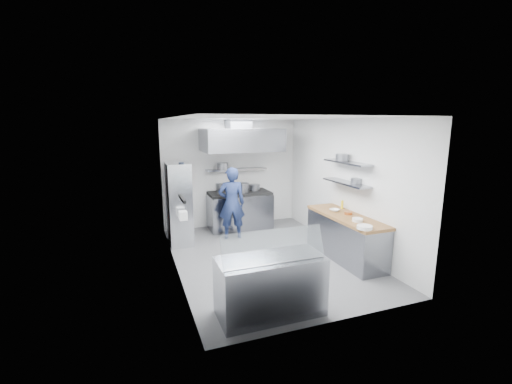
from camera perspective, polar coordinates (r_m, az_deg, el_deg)
name	(u,v)px	position (r m, az deg, el deg)	size (l,w,h in m)	color
floor	(266,257)	(7.17, 1.69, -10.74)	(5.00, 5.00, 0.00)	#4C4C4E
ceiling	(267,118)	(6.64, 1.83, 12.24)	(5.00, 5.00, 0.00)	silver
wall_back	(231,173)	(9.10, -4.14, 3.14)	(3.60, 0.02, 2.80)	white
wall_front	(338,225)	(4.61, 13.49, -5.32)	(3.60, 0.02, 2.80)	white
wall_left	(174,197)	(6.33, -13.54, -0.79)	(5.00, 0.02, 2.80)	white
wall_right	(344,185)	(7.62, 14.42, 1.19)	(5.00, 0.02, 2.80)	white
gas_range	(240,211)	(8.94, -2.72, -3.20)	(1.60, 0.80, 0.90)	gray
cooktop	(240,193)	(8.83, -2.75, -0.19)	(1.57, 0.78, 0.06)	black
stock_pot_left	(221,187)	(9.07, -5.88, 0.91)	(0.27, 0.27, 0.20)	slate
stock_pot_mid	(242,188)	(8.75, -2.34, 0.70)	(0.34, 0.34, 0.24)	slate
stock_pot_right	(254,187)	(9.02, -0.27, 0.78)	(0.29, 0.29, 0.16)	slate
over_range_shelf	(237,169)	(8.96, -3.25, 3.80)	(1.60, 0.30, 0.04)	gray
shelf_pot_a	(223,166)	(8.72, -5.57, 4.29)	(0.28, 0.28, 0.18)	slate
extractor_hood	(241,140)	(8.50, -2.48, 8.68)	(1.90, 1.15, 0.55)	gray
hood_duct	(238,124)	(8.70, -2.97, 11.24)	(0.55, 0.55, 0.24)	slate
red_firebox	(184,175)	(8.78, -11.90, 2.76)	(0.22, 0.10, 0.26)	red
chef	(232,203)	(8.06, -4.08, -1.88)	(0.62, 0.41, 1.71)	#19254C
wire_rack	(179,203)	(7.93, -12.77, -1.83)	(0.50, 0.90, 1.85)	silver
rack_bin_a	(183,215)	(7.35, -12.06, -3.85)	(0.16, 0.20, 0.18)	white
rack_bin_b	(178,187)	(7.81, -12.83, 0.77)	(0.14, 0.18, 0.16)	yellow
rack_jar	(182,166)	(7.44, -12.31, 4.18)	(0.12, 0.12, 0.18)	black
knife_strip	(182,199)	(5.43, -12.20, -1.11)	(0.04, 0.55, 0.05)	black
prep_counter_base	(345,238)	(7.20, 14.63, -7.46)	(0.62, 2.00, 0.84)	gray
prep_counter_top	(346,217)	(7.07, 14.82, -4.01)	(0.65, 2.04, 0.06)	brown
plate_stack_a	(365,227)	(6.25, 17.65, -5.61)	(0.27, 0.27, 0.06)	white
plate_stack_b	(357,220)	(6.68, 16.56, -4.46)	(0.20, 0.20, 0.06)	white
copper_pan	(348,213)	(7.13, 15.14, -3.39)	(0.16, 0.16, 0.06)	#C16D36
squeeze_bottle	(342,205)	(7.55, 14.17, -2.06)	(0.05, 0.05, 0.18)	yellow
mixing_bowl	(334,210)	(7.31, 12.94, -2.97)	(0.20, 0.20, 0.05)	white
wall_shelf_lower	(346,183)	(7.27, 14.76, 1.50)	(0.30, 1.30, 0.04)	gray
wall_shelf_upper	(347,162)	(7.21, 14.92, 4.79)	(0.30, 1.30, 0.04)	gray
shelf_pot_c	(356,181)	(7.13, 16.34, 1.80)	(0.22, 0.22, 0.10)	slate
shelf_pot_d	(342,157)	(7.34, 14.12, 5.65)	(0.26, 0.26, 0.14)	slate
display_case	(270,286)	(5.05, 2.38, -15.40)	(1.50, 0.70, 0.85)	gray
display_glass	(274,246)	(4.69, 3.02, -8.97)	(1.47, 0.02, 0.45)	silver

